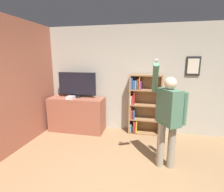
{
  "coord_description": "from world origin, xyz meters",
  "views": [
    {
      "loc": [
        0.33,
        -1.78,
        1.89
      ],
      "look_at": [
        -0.41,
        1.7,
        1.12
      ],
      "focal_mm": 28.0,
      "sensor_mm": 36.0,
      "label": 1
    }
  ],
  "objects_px": {
    "television": "(77,85)",
    "game_console": "(71,97)",
    "person": "(168,115)",
    "bookshelf": "(142,104)"
  },
  "relations": [
    {
      "from": "game_console",
      "to": "television",
      "type": "bearing_deg",
      "value": 63.84
    },
    {
      "from": "television",
      "to": "person",
      "type": "height_order",
      "value": "person"
    },
    {
      "from": "bookshelf",
      "to": "person",
      "type": "relative_size",
      "value": 0.8
    },
    {
      "from": "television",
      "to": "person",
      "type": "xyz_separation_m",
      "value": [
        2.16,
        -1.29,
        -0.26
      ]
    },
    {
      "from": "television",
      "to": "bookshelf",
      "type": "distance_m",
      "value": 1.75
    },
    {
      "from": "television",
      "to": "game_console",
      "type": "bearing_deg",
      "value": -116.16
    },
    {
      "from": "television",
      "to": "person",
      "type": "relative_size",
      "value": 0.53
    },
    {
      "from": "person",
      "to": "bookshelf",
      "type": "bearing_deg",
      "value": 168.63
    },
    {
      "from": "television",
      "to": "game_console",
      "type": "relative_size",
      "value": 4.78
    },
    {
      "from": "television",
      "to": "bookshelf",
      "type": "xyz_separation_m",
      "value": [
        1.68,
        0.1,
        -0.47
      ]
    }
  ]
}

